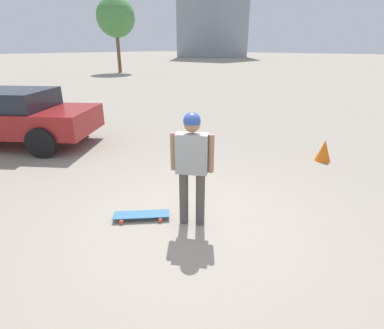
{
  "coord_description": "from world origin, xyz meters",
  "views": [
    {
      "loc": [
        2.91,
        2.39,
        2.41
      ],
      "look_at": [
        0.0,
        0.0,
        0.92
      ],
      "focal_mm": 28.0,
      "sensor_mm": 36.0,
      "label": 1
    }
  ],
  "objects_px": {
    "person": "(192,159)",
    "traffic_cone": "(324,151)",
    "skateboard": "(142,215)",
    "car_parked_near": "(10,116)"
  },
  "relations": [
    {
      "from": "person",
      "to": "traffic_cone",
      "type": "xyz_separation_m",
      "value": [
        -3.84,
        0.67,
        -0.76
      ]
    },
    {
      "from": "person",
      "to": "traffic_cone",
      "type": "height_order",
      "value": "person"
    },
    {
      "from": "person",
      "to": "skateboard",
      "type": "bearing_deg",
      "value": -178.54
    },
    {
      "from": "person",
      "to": "traffic_cone",
      "type": "relative_size",
      "value": 3.42
    },
    {
      "from": "skateboard",
      "to": "car_parked_near",
      "type": "relative_size",
      "value": 0.16
    },
    {
      "from": "traffic_cone",
      "to": "person",
      "type": "bearing_deg",
      "value": -9.84
    },
    {
      "from": "car_parked_near",
      "to": "traffic_cone",
      "type": "bearing_deg",
      "value": 175.8
    },
    {
      "from": "car_parked_near",
      "to": "traffic_cone",
      "type": "distance_m",
      "value": 7.73
    },
    {
      "from": "person",
      "to": "skateboard",
      "type": "relative_size",
      "value": 2.17
    },
    {
      "from": "person",
      "to": "skateboard",
      "type": "xyz_separation_m",
      "value": [
        0.39,
        -0.65,
        -0.93
      ]
    }
  ]
}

